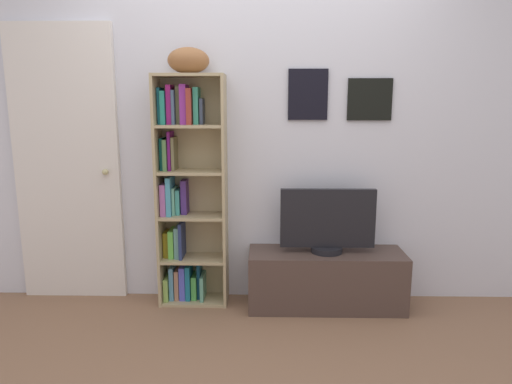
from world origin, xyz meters
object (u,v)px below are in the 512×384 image
Objects in this scene: bookshelf at (186,195)px; football at (189,60)px; door at (67,166)px; television at (328,222)px; tv_stand at (326,279)px.

football is (0.05, -0.03, 0.93)m from bookshelf.
door is (-0.92, 0.10, -0.73)m from football.
television is 1.92m from door.
door is (-0.87, 0.07, 0.20)m from bookshelf.
door is at bearing 173.99° from football.
bookshelf is 0.93m from football.
football is at bearing 175.98° from television.
bookshelf reaches higher than television.
bookshelf is at bearing 174.60° from television.
football is 0.26× the size of tv_stand.
bookshelf is 5.84× the size of football.
tv_stand is at bearing -5.04° from door.
bookshelf is 0.82× the size of door.
television is (1.00, -0.10, -0.17)m from bookshelf.
football is at bearing 175.91° from tv_stand.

